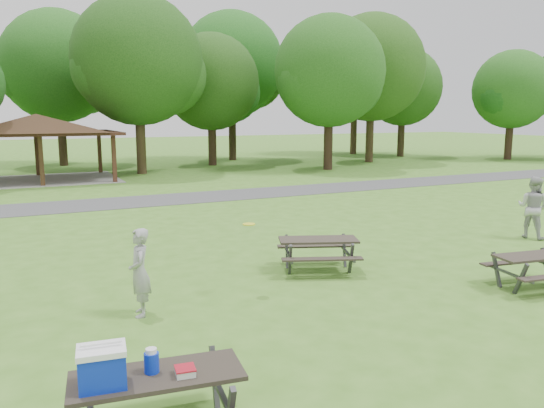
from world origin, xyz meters
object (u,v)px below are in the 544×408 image
at_px(picnic_table_near, 141,381).
at_px(frisbee_catcher, 533,207).
at_px(frisbee_thrower, 140,272).
at_px(picnic_table_middle, 318,246).

xyz_separation_m(picnic_table_near, frisbee_catcher, (12.92, 5.13, 0.17)).
distance_m(frisbee_thrower, frisbee_catcher, 12.13).
xyz_separation_m(frisbee_thrower, frisbee_catcher, (12.07, 1.15, 0.11)).
xyz_separation_m(picnic_table_middle, frisbee_catcher, (7.60, 0.11, 0.34)).
bearing_deg(frisbee_thrower, frisbee_catcher, 104.39).
distance_m(picnic_table_middle, frisbee_thrower, 4.59).
distance_m(picnic_table_near, picnic_table_middle, 7.32).
height_order(picnic_table_middle, frisbee_catcher, frisbee_catcher).
relative_size(picnic_table_near, picnic_table_middle, 0.93).
bearing_deg(picnic_table_middle, picnic_table_near, -136.60).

